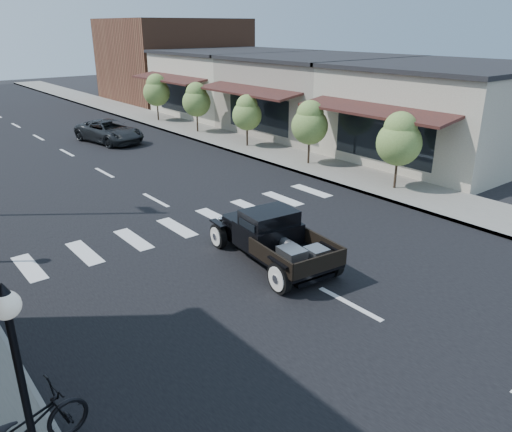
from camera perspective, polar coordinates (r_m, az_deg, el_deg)
ground at (r=14.56m, az=1.72°, el=-5.32°), size 120.00×120.00×0.00m
road at (r=27.09m, az=-19.41°, el=6.03°), size 14.00×80.00×0.02m
road_markings at (r=22.58m, az=-14.97°, el=3.66°), size 12.00×60.00×0.06m
sidewalk_right at (r=30.82m, az=-4.37°, el=8.98°), size 3.00×80.00×0.15m
storefront_near at (r=27.63m, az=20.80°, el=10.91°), size 10.00×9.00×4.50m
storefront_mid at (r=33.08m, az=7.14°, el=13.53°), size 10.00×9.00×4.50m
storefront_far at (r=39.85m, az=-2.43°, el=14.91°), size 10.00×9.00×4.50m
far_building_right at (r=48.38m, az=-9.34°, el=17.22°), size 11.00×10.00×7.00m
lamp_post_a at (r=7.51m, az=-24.83°, el=-18.69°), size 0.36×0.36×3.47m
small_tree_a at (r=21.07m, az=15.91°, el=7.04°), size 1.81×1.81×3.02m
small_tree_b at (r=24.29m, az=6.12°, el=9.36°), size 1.75×1.75×2.92m
small_tree_c at (r=27.91m, az=-1.03°, el=10.76°), size 1.62×1.62×2.70m
small_tree_d at (r=32.05m, az=-6.79°, el=12.16°), size 1.76×1.76×2.93m
small_tree_e at (r=36.48m, az=-11.25°, el=13.08°), size 1.84×1.84×3.07m
hotrod_pickup at (r=14.25m, az=1.96°, el=-2.45°), size 2.58×4.72×1.57m
second_car at (r=30.70m, az=-16.41°, el=9.23°), size 2.97×4.95×1.29m
motorcycle at (r=8.98m, az=-25.06°, el=-21.28°), size 2.11×0.91×1.08m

